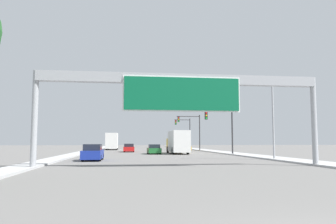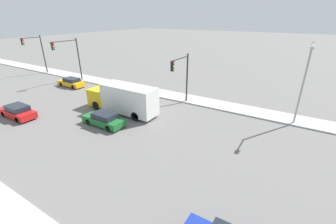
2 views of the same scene
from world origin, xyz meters
The scene contains 9 objects.
sidewalk_right centered at (11.25, 60.00, 0.07)m, with size 3.00×120.00×0.15m.
car_mid_center centered at (-3.50, 51.48, 0.67)m, with size 1.79×4.65×1.40m.
car_near_right centered at (0.00, 42.02, 0.65)m, with size 1.75×4.49×1.37m.
car_mid_right centered at (7.00, 56.43, 0.64)m, with size 1.74×4.60×1.35m.
truck_box_primary centered at (3.50, 42.46, 1.67)m, with size 2.33×8.89×3.29m.
traffic_light_near_intersection centered at (9.00, 38.00, 4.10)m, with size 3.99×0.32×6.11m.
traffic_light_mid_block centered at (8.87, 58.00, 4.66)m, with size 4.63×0.32×6.94m.
traffic_light_far_intersection centered at (9.21, 68.00, 4.56)m, with size 3.61×0.32×6.93m.
street_lamp_right centered at (9.99, 25.70, 4.84)m, with size 2.72×0.28×8.11m.
Camera 2 is at (-14.02, 25.89, 10.27)m, focal length 24.00 mm.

